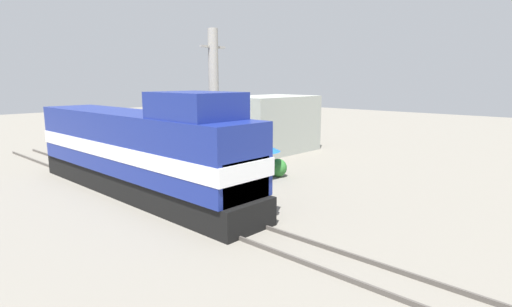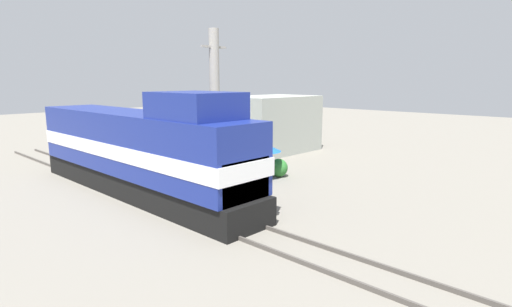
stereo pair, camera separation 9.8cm
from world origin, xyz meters
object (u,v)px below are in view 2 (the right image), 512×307
locomotive (141,151)px  person_bystander (214,170)px  bicycle (232,176)px  billboard_sign (232,129)px  vendor_umbrella (262,147)px  utility_pole (215,104)px

locomotive → person_bystander: 3.93m
person_bystander → bicycle: size_ratio=0.91×
billboard_sign → locomotive: bearing=-175.0°
vendor_umbrella → person_bystander: size_ratio=1.33×
locomotive → person_bystander: locomotive is taller
locomotive → vendor_umbrella: (6.39, -2.09, -0.33)m
vendor_umbrella → bicycle: (-1.77, 0.62, -1.50)m
locomotive → bicycle: locomotive is taller
utility_pole → bicycle: size_ratio=4.70×
billboard_sign → person_bystander: billboard_sign is taller
vendor_umbrella → billboard_sign: size_ratio=0.63×
utility_pole → billboard_sign: utility_pole is taller
bicycle → billboard_sign: bearing=-149.4°
locomotive → person_bystander: bearing=-21.6°
billboard_sign → bicycle: billboard_sign is taller
locomotive → vendor_umbrella: bearing=-18.1°
locomotive → bicycle: bearing=-17.7°
locomotive → person_bystander: size_ratio=9.78×
utility_pole → person_bystander: 4.20m
utility_pole → bicycle: utility_pole is taller
utility_pole → billboard_sign: size_ratio=2.45×
utility_pole → billboard_sign: (1.43, 0.09, -1.61)m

